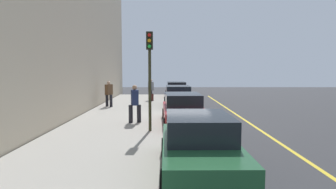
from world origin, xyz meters
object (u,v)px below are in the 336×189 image
Objects in this scene: parked_car_maroon at (176,90)px; rolling_suitcase at (152,97)px; traffic_light_pole at (150,64)px; parked_car_red at (183,110)px; parked_car_green at (199,146)px; pedestrian_grey_coat at (151,89)px; pedestrian_brown_coat at (109,93)px; pedestrian_navy_coat at (135,103)px; parked_car_navy at (178,97)px.

parked_car_maroon is 3.78m from rolling_suitcase.
parked_car_maroon is 14.66m from traffic_light_pole.
parked_car_green is at bearing 0.51° from parked_car_red.
pedestrian_grey_coat is 0.75m from rolling_suitcase.
pedestrian_brown_coat is at bearing -158.68° from parked_car_green.
pedestrian_brown_coat is (6.86, -4.73, 0.31)m from parked_car_maroon.
pedestrian_brown_coat is at bearing -141.29° from parked_car_red.
parked_car_green is 15.90m from rolling_suitcase.
pedestrian_brown_coat is 0.97× the size of pedestrian_navy_coat.
traffic_light_pole reaches higher than pedestrian_navy_coat.
traffic_light_pole is (1.82, 0.82, 1.77)m from pedestrian_navy_coat.
parked_car_red is at bearing 0.02° from parked_car_navy.
parked_car_red is (6.32, 0.00, 0.00)m from parked_car_navy.
pedestrian_navy_coat reaches higher than pedestrian_brown_coat.
pedestrian_brown_coat is (-5.82, -4.66, 0.31)m from parked_car_red.
pedestrian_grey_coat is 1.90× the size of rolling_suitcase.
parked_car_red is 7.46m from pedestrian_brown_coat.
pedestrian_brown_coat is 4.81m from pedestrian_grey_coat.
parked_car_navy is 2.54× the size of pedestrian_grey_coat.
pedestrian_navy_coat is 1.98× the size of rolling_suitcase.
parked_car_navy is at bearing -0.61° from parked_car_maroon.
parked_car_red is 5.12× the size of rolling_suitcase.
pedestrian_brown_coat is at bearing -157.42° from pedestrian_navy_coat.
parked_car_navy is 2.52× the size of pedestrian_brown_coat.
rolling_suitcase is at bearing -168.33° from parked_car_red.
parked_car_navy is (6.36, -0.07, -0.00)m from parked_car_maroon.
parked_car_green is (12.59, 0.06, -0.00)m from parked_car_navy.
parked_car_navy is at bearing -179.98° from parked_car_red.
pedestrian_navy_coat reaches higher than parked_car_maroon.
traffic_light_pole is at bearing 24.39° from pedestrian_navy_coat.
parked_car_red is 3.10m from traffic_light_pole.
pedestrian_navy_coat is at bearing -1.11° from pedestrian_grey_coat.
pedestrian_grey_coat is 0.43× the size of traffic_light_pole.
traffic_light_pole is at bearing -39.49° from parked_car_red.
pedestrian_navy_coat is at bearing 22.58° from pedestrian_brown_coat.
traffic_light_pole is at bearing 3.12° from pedestrian_grey_coat.
parked_car_navy is at bearing 96.14° from pedestrian_brown_coat.
rolling_suitcase is at bearing -32.59° from parked_car_maroon.
pedestrian_grey_coat is at bearing -172.47° from parked_car_green.
pedestrian_brown_coat is at bearing -36.22° from rolling_suitcase.
pedestrian_grey_coat is at bearing -162.71° from rolling_suitcase.
parked_car_green is at bearing 7.53° from pedestrian_grey_coat.
rolling_suitcase is (0.38, 0.12, -0.64)m from pedestrian_grey_coat.
parked_car_red is 1.08× the size of parked_car_green.
parked_car_green is 2.40× the size of pedestrian_navy_coat.
parked_car_maroon is 8.33m from pedestrian_brown_coat.
rolling_suitcase is (-11.25, -0.52, -2.45)m from traffic_light_pole.
pedestrian_grey_coat is at bearing -168.11° from parked_car_red.
pedestrian_navy_coat is at bearing -91.67° from parked_car_red.
parked_car_navy is 1.02× the size of parked_car_green.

